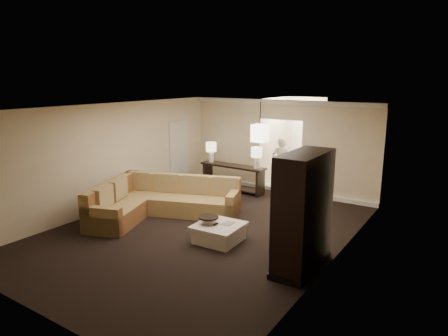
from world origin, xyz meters
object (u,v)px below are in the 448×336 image
Objects in this scene: console_table at (233,175)px; person at (281,160)px; armoire at (303,214)px; drink_table at (209,223)px; sectional_sofa at (159,201)px; coffee_table at (219,233)px.

console_table is 1.18× the size of person.
person reaches higher than console_table.
armoire is 5.46m from person.
drink_table is (1.61, -3.55, -0.10)m from console_table.
person is (1.10, 1.10, 0.41)m from console_table.
sectional_sofa is 2.06m from drink_table.
armoire is 4.01× the size of drink_table.
console_table is at bearing 135.87° from armoire.
armoire is at bearing -29.40° from sectional_sofa.
console_table is 3.96× the size of drink_table.
sectional_sofa is 4.35m from person.
person is at bearing 46.13° from console_table.
armoire is (1.94, -0.17, 0.84)m from coffee_table.
sectional_sofa is 6.24× the size of drink_table.
coffee_table is 0.46× the size of armoire.
sectional_sofa is 3.39× the size of coffee_table.
coffee_table is at bearing -61.23° from console_table.
drink_table is at bearing 177.19° from armoire.
console_table is at bearing 117.75° from coffee_table.
armoire is (4.13, -0.69, 0.66)m from sectional_sofa.
coffee_table is 4.70m from person.
sectional_sofa is 2.99m from console_table.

